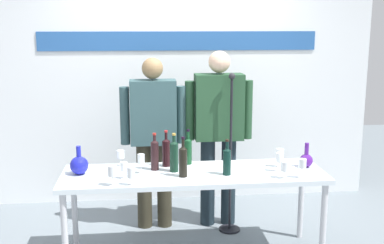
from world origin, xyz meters
The scene contains 22 objects.
back_wall centered at (0.00, 1.46, 1.50)m, with size 4.24×0.11×3.00m.
display_table centered at (0.00, 0.00, 0.68)m, with size 2.15×0.65×0.75m.
decanter_blue_left centered at (-0.93, 0.05, 0.83)m, with size 0.15×0.15×0.24m.
decanter_blue_right centered at (0.96, 0.05, 0.81)m, with size 0.11×0.11×0.21m.
presenter_left centered at (-0.31, 0.67, 0.94)m, with size 0.62×0.22×1.64m.
presenter_right centered at (0.31, 0.67, 0.98)m, with size 0.65×0.22×1.70m.
wine_bottle_0 centered at (-0.32, 0.10, 0.89)m, with size 0.07×0.07×0.31m.
wine_bottle_1 centered at (-0.10, -0.10, 0.88)m, with size 0.07×0.07×0.33m.
wine_bottle_2 centered at (0.26, -0.09, 0.87)m, with size 0.06×0.06×0.29m.
wine_bottle_3 centered at (-0.22, 0.20, 0.88)m, with size 0.07×0.07×0.31m.
wine_bottle_4 centered at (-0.02, 0.25, 0.87)m, with size 0.07×0.07×0.31m.
wine_bottle_5 centered at (-0.16, 0.04, 0.89)m, with size 0.07×0.07×0.32m.
wine_glass_left_0 centered at (-0.51, -0.27, 0.84)m, with size 0.06×0.06×0.14m.
wine_glass_left_1 centered at (-0.56, -0.10, 0.84)m, with size 0.06×0.06×0.13m.
wine_glass_left_2 centered at (-0.60, 0.24, 0.85)m, with size 0.07×0.07×0.14m.
wine_glass_left_3 centered at (-0.43, 0.02, 0.86)m, with size 0.06×0.06×0.16m.
wine_glass_left_4 centered at (-0.64, -0.26, 0.86)m, with size 0.07×0.07×0.16m.
wine_glass_right_0 centered at (0.83, -0.23, 0.86)m, with size 0.06×0.06×0.16m.
wine_glass_right_1 centered at (0.74, 0.08, 0.86)m, with size 0.06×0.06×0.16m.
wine_glass_right_2 centered at (0.69, -0.23, 0.84)m, with size 0.07×0.07×0.14m.
wine_glass_right_3 centered at (0.70, -0.05, 0.86)m, with size 0.06×0.06×0.16m.
microphone_stand centered at (0.40, 0.49, 0.50)m, with size 0.20×0.20×1.51m.
Camera 1 is at (-0.41, -3.73, 1.94)m, focal length 44.66 mm.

